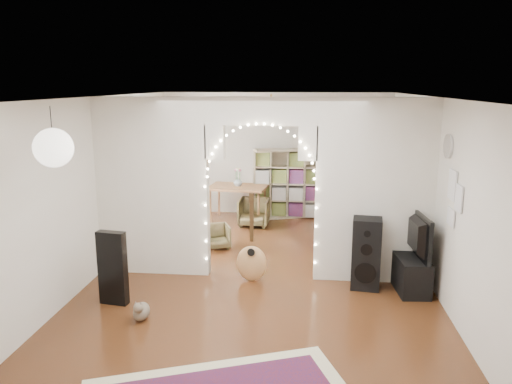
# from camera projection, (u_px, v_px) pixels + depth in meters

# --- Properties ---
(floor) EXTENTS (7.50, 7.50, 0.00)m
(floor) POSITION_uv_depth(u_px,v_px,m) (261.00, 275.00, 7.68)
(floor) COLOR black
(floor) RESTS_ON ground
(ceiling) EXTENTS (5.00, 7.50, 0.02)m
(ceiling) POSITION_uv_depth(u_px,v_px,m) (261.00, 97.00, 7.11)
(ceiling) COLOR white
(ceiling) RESTS_ON wall_back
(wall_back) EXTENTS (5.00, 0.02, 2.70)m
(wall_back) POSITION_uv_depth(u_px,v_px,m) (276.00, 154.00, 11.04)
(wall_back) COLOR silver
(wall_back) RESTS_ON floor
(wall_front) EXTENTS (5.00, 0.02, 2.70)m
(wall_front) POSITION_uv_depth(u_px,v_px,m) (216.00, 293.00, 3.75)
(wall_front) COLOR silver
(wall_front) RESTS_ON floor
(wall_left) EXTENTS (0.02, 7.50, 2.70)m
(wall_left) POSITION_uv_depth(u_px,v_px,m) (99.00, 186.00, 7.64)
(wall_left) COLOR silver
(wall_left) RESTS_ON floor
(wall_right) EXTENTS (0.02, 7.50, 2.70)m
(wall_right) POSITION_uv_depth(u_px,v_px,m) (434.00, 193.00, 7.15)
(wall_right) COLOR silver
(wall_right) RESTS_ON floor
(divider_wall) EXTENTS (5.00, 0.20, 2.70)m
(divider_wall) POSITION_uv_depth(u_px,v_px,m) (261.00, 184.00, 7.38)
(divider_wall) COLOR silver
(divider_wall) RESTS_ON floor
(fairy_lights) EXTENTS (1.64, 0.04, 1.60)m
(fairy_lights) POSITION_uv_depth(u_px,v_px,m) (260.00, 178.00, 7.23)
(fairy_lights) COLOR #FFEABF
(fairy_lights) RESTS_ON divider_wall
(window) EXTENTS (0.04, 1.20, 1.40)m
(window) POSITION_uv_depth(u_px,v_px,m) (139.00, 159.00, 9.36)
(window) COLOR white
(window) RESTS_ON wall_left
(wall_clock) EXTENTS (0.03, 0.31, 0.31)m
(wall_clock) POSITION_uv_depth(u_px,v_px,m) (449.00, 146.00, 6.41)
(wall_clock) COLOR white
(wall_clock) RESTS_ON wall_right
(picture_frames) EXTENTS (0.02, 0.50, 0.70)m
(picture_frames) POSITION_uv_depth(u_px,v_px,m) (454.00, 199.00, 6.15)
(picture_frames) COLOR white
(picture_frames) RESTS_ON wall_right
(paper_lantern) EXTENTS (0.40, 0.40, 0.40)m
(paper_lantern) POSITION_uv_depth(u_px,v_px,m) (53.00, 148.00, 5.06)
(paper_lantern) COLOR white
(paper_lantern) RESTS_ON ceiling
(ceiling_fan) EXTENTS (1.10, 1.10, 0.30)m
(ceiling_fan) POSITION_uv_depth(u_px,v_px,m) (271.00, 111.00, 9.11)
(ceiling_fan) COLOR #BA893E
(ceiling_fan) RESTS_ON ceiling
(guitar_case) EXTENTS (0.40, 0.19, 1.00)m
(guitar_case) POSITION_uv_depth(u_px,v_px,m) (113.00, 268.00, 6.59)
(guitar_case) COLOR black
(guitar_case) RESTS_ON floor
(acoustic_guitar) EXTENTS (0.48, 0.24, 1.14)m
(acoustic_guitar) POSITION_uv_depth(u_px,v_px,m) (252.00, 249.00, 7.34)
(acoustic_guitar) COLOR tan
(acoustic_guitar) RESTS_ON floor
(tabby_cat) EXTENTS (0.22, 0.46, 0.30)m
(tabby_cat) POSITION_uv_depth(u_px,v_px,m) (141.00, 311.00, 6.19)
(tabby_cat) COLOR brown
(tabby_cat) RESTS_ON floor
(floor_speaker) EXTENTS (0.44, 0.40, 1.03)m
(floor_speaker) POSITION_uv_depth(u_px,v_px,m) (366.00, 254.00, 7.10)
(floor_speaker) COLOR black
(floor_speaker) RESTS_ON floor
(media_console) EXTENTS (0.48, 1.03, 0.50)m
(media_console) POSITION_uv_depth(u_px,v_px,m) (408.00, 271.00, 7.17)
(media_console) COLOR black
(media_console) RESTS_ON floor
(tv) EXTENTS (0.23, 1.08, 0.62)m
(tv) POSITION_uv_depth(u_px,v_px,m) (411.00, 234.00, 7.05)
(tv) COLOR black
(tv) RESTS_ON media_console
(bookcase) EXTENTS (1.51, 0.85, 1.51)m
(bookcase) POSITION_uv_depth(u_px,v_px,m) (288.00, 183.00, 10.90)
(bookcase) COLOR tan
(bookcase) RESTS_ON floor
(dining_table) EXTENTS (1.29, 0.93, 0.76)m
(dining_table) POSITION_uv_depth(u_px,v_px,m) (238.00, 189.00, 10.60)
(dining_table) COLOR brown
(dining_table) RESTS_ON floor
(flower_vase) EXTENTS (0.20, 0.20, 0.19)m
(flower_vase) POSITION_uv_depth(u_px,v_px,m) (238.00, 182.00, 10.56)
(flower_vase) COLOR silver
(flower_vase) RESTS_ON dining_table
(dining_chair_left) EXTENTS (0.59, 0.60, 0.42)m
(dining_chair_left) POSITION_uv_depth(u_px,v_px,m) (216.00, 236.00, 8.91)
(dining_chair_left) COLOR brown
(dining_chair_left) RESTS_ON floor
(dining_chair_right) EXTENTS (0.64, 0.66, 0.57)m
(dining_chair_right) POSITION_uv_depth(u_px,v_px,m) (254.00, 212.00, 10.30)
(dining_chair_right) COLOR brown
(dining_chair_right) RESTS_ON floor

